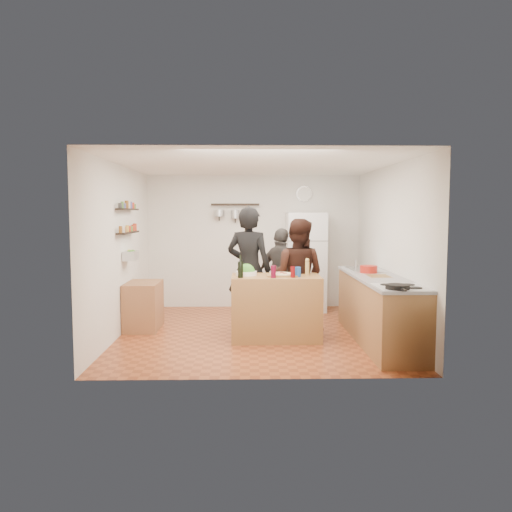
{
  "coord_description": "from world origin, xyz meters",
  "views": [
    {
      "loc": [
        -0.15,
        -7.36,
        1.8
      ],
      "look_at": [
        0.0,
        0.1,
        1.15
      ],
      "focal_mm": 35.0,
      "sensor_mm": 36.0,
      "label": 1
    }
  ],
  "objects_px": {
    "prep_island": "(276,307)",
    "salad_bowl": "(246,273)",
    "wine_bottle": "(240,270)",
    "salt_canister": "(298,272)",
    "pepper_mill": "(307,268)",
    "person_left": "(249,269)",
    "red_bowl": "(369,269)",
    "wall_clock": "(304,194)",
    "fridge": "(306,262)",
    "person_center": "(298,275)",
    "skillet": "(397,287)",
    "side_table": "(144,306)",
    "counter_run": "(379,310)",
    "person_back": "(282,276)"
  },
  "relations": [
    {
      "from": "fridge",
      "to": "person_center",
      "type": "bearing_deg",
      "value": -100.93
    },
    {
      "from": "prep_island",
      "to": "fridge",
      "type": "xyz_separation_m",
      "value": [
        0.68,
        2.11,
        0.45
      ]
    },
    {
      "from": "prep_island",
      "to": "pepper_mill",
      "type": "height_order",
      "value": "pepper_mill"
    },
    {
      "from": "salad_bowl",
      "to": "prep_island",
      "type": "bearing_deg",
      "value": -6.79
    },
    {
      "from": "wine_bottle",
      "to": "salt_canister",
      "type": "distance_m",
      "value": 0.81
    },
    {
      "from": "counter_run",
      "to": "wall_clock",
      "type": "distance_m",
      "value": 3.22
    },
    {
      "from": "wine_bottle",
      "to": "red_bowl",
      "type": "distance_m",
      "value": 1.93
    },
    {
      "from": "person_left",
      "to": "red_bowl",
      "type": "relative_size",
      "value": 7.49
    },
    {
      "from": "salt_canister",
      "to": "side_table",
      "type": "bearing_deg",
      "value": 161.54
    },
    {
      "from": "counter_run",
      "to": "wall_clock",
      "type": "xyz_separation_m",
      "value": [
        -0.75,
        2.63,
        1.7
      ]
    },
    {
      "from": "red_bowl",
      "to": "side_table",
      "type": "relative_size",
      "value": 0.32
    },
    {
      "from": "red_bowl",
      "to": "side_table",
      "type": "bearing_deg",
      "value": 172.88
    },
    {
      "from": "prep_island",
      "to": "pepper_mill",
      "type": "xyz_separation_m",
      "value": [
        0.45,
        0.05,
        0.55
      ]
    },
    {
      "from": "pepper_mill",
      "to": "wall_clock",
      "type": "distance_m",
      "value": 2.66
    },
    {
      "from": "person_back",
      "to": "side_table",
      "type": "distance_m",
      "value": 2.25
    },
    {
      "from": "wine_bottle",
      "to": "person_back",
      "type": "relative_size",
      "value": 0.14
    },
    {
      "from": "person_left",
      "to": "skillet",
      "type": "bearing_deg",
      "value": 152.21
    },
    {
      "from": "prep_island",
      "to": "salad_bowl",
      "type": "xyz_separation_m",
      "value": [
        -0.42,
        0.05,
        0.48
      ]
    },
    {
      "from": "wine_bottle",
      "to": "fridge",
      "type": "relative_size",
      "value": 0.12
    },
    {
      "from": "pepper_mill",
      "to": "prep_island",
      "type": "bearing_deg",
      "value": -173.66
    },
    {
      "from": "counter_run",
      "to": "fridge",
      "type": "relative_size",
      "value": 1.46
    },
    {
      "from": "wine_bottle",
      "to": "wall_clock",
      "type": "distance_m",
      "value": 3.12
    },
    {
      "from": "salad_bowl",
      "to": "pepper_mill",
      "type": "distance_m",
      "value": 0.87
    },
    {
      "from": "salt_canister",
      "to": "counter_run",
      "type": "height_order",
      "value": "salt_canister"
    },
    {
      "from": "wine_bottle",
      "to": "person_left",
      "type": "xyz_separation_m",
      "value": [
        0.12,
        0.73,
        -0.08
      ]
    },
    {
      "from": "counter_run",
      "to": "wall_clock",
      "type": "bearing_deg",
      "value": 105.92
    },
    {
      "from": "person_back",
      "to": "wall_clock",
      "type": "xyz_separation_m",
      "value": [
        0.52,
        1.38,
        1.37
      ]
    },
    {
      "from": "counter_run",
      "to": "wall_clock",
      "type": "relative_size",
      "value": 8.77
    },
    {
      "from": "person_left",
      "to": "wall_clock",
      "type": "xyz_separation_m",
      "value": [
        1.06,
        1.94,
        1.2
      ]
    },
    {
      "from": "wine_bottle",
      "to": "red_bowl",
      "type": "bearing_deg",
      "value": 13.46
    },
    {
      "from": "wine_bottle",
      "to": "skillet",
      "type": "relative_size",
      "value": 0.81
    },
    {
      "from": "salad_bowl",
      "to": "wall_clock",
      "type": "height_order",
      "value": "wall_clock"
    },
    {
      "from": "wall_clock",
      "to": "pepper_mill",
      "type": "bearing_deg",
      "value": -95.41
    },
    {
      "from": "person_left",
      "to": "fridge",
      "type": "bearing_deg",
      "value": -104.02
    },
    {
      "from": "person_center",
      "to": "side_table",
      "type": "xyz_separation_m",
      "value": [
        -2.37,
        0.21,
        -0.49
      ]
    },
    {
      "from": "fridge",
      "to": "wine_bottle",
      "type": "bearing_deg",
      "value": -116.76
    },
    {
      "from": "fridge",
      "to": "prep_island",
      "type": "bearing_deg",
      "value": -107.76
    },
    {
      "from": "wine_bottle",
      "to": "salt_canister",
      "type": "bearing_deg",
      "value": 7.13
    },
    {
      "from": "pepper_mill",
      "to": "side_table",
      "type": "distance_m",
      "value": 2.62
    },
    {
      "from": "salad_bowl",
      "to": "person_left",
      "type": "relative_size",
      "value": 0.16
    },
    {
      "from": "pepper_mill",
      "to": "person_back",
      "type": "bearing_deg",
      "value": 105.98
    },
    {
      "from": "pepper_mill",
      "to": "salt_canister",
      "type": "height_order",
      "value": "pepper_mill"
    },
    {
      "from": "salad_bowl",
      "to": "wall_clock",
      "type": "distance_m",
      "value": 2.9
    },
    {
      "from": "pepper_mill",
      "to": "person_left",
      "type": "height_order",
      "value": "person_left"
    },
    {
      "from": "skillet",
      "to": "pepper_mill",
      "type": "bearing_deg",
      "value": 122.43
    },
    {
      "from": "prep_island",
      "to": "skillet",
      "type": "relative_size",
      "value": 4.51
    },
    {
      "from": "skillet",
      "to": "wall_clock",
      "type": "xyz_separation_m",
      "value": [
        -0.65,
        3.77,
        1.2
      ]
    },
    {
      "from": "fridge",
      "to": "person_back",
      "type": "bearing_deg",
      "value": -116.28
    },
    {
      "from": "salt_canister",
      "to": "person_back",
      "type": "bearing_deg",
      "value": 96.78
    },
    {
      "from": "counter_run",
      "to": "red_bowl",
      "type": "bearing_deg",
      "value": 96.86
    }
  ]
}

